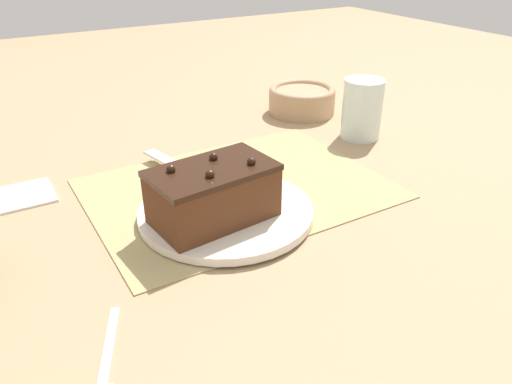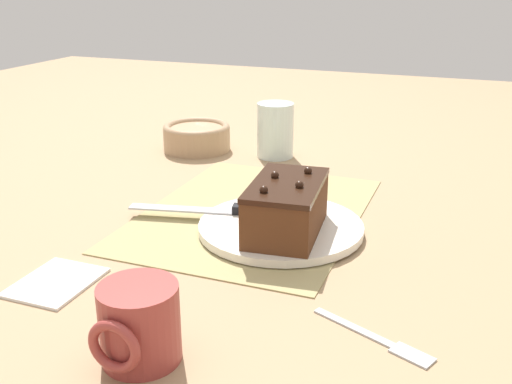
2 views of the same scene
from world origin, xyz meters
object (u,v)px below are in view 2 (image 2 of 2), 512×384
at_px(serving_knife, 232,210).
at_px(cake_plate, 281,227).
at_px(coffee_mug, 139,324).
at_px(dessert_fork, 381,339).
at_px(drinking_glass, 275,130).
at_px(chocolate_cake, 286,207).
at_px(small_bowl, 197,136).

bearing_deg(serving_knife, cake_plate, -110.19).
relative_size(coffee_mug, dessert_fork, 0.64).
xyz_separation_m(drinking_glass, dessert_fork, (0.61, 0.33, -0.06)).
height_order(chocolate_cake, dessert_fork, chocolate_cake).
distance_m(cake_plate, coffee_mug, 0.36).
height_order(drinking_glass, small_bowl, drinking_glass).
distance_m(chocolate_cake, serving_knife, 0.12).
xyz_separation_m(chocolate_cake, serving_knife, (-0.04, -0.10, -0.03)).
distance_m(drinking_glass, small_bowl, 0.18).
distance_m(serving_knife, coffee_mug, 0.37).
bearing_deg(chocolate_cake, dessert_fork, 40.73).
height_order(serving_knife, coffee_mug, coffee_mug).
xyz_separation_m(chocolate_cake, drinking_glass, (-0.40, -0.16, 0.00)).
relative_size(small_bowl, dessert_fork, 1.03).
height_order(serving_knife, dessert_fork, serving_knife).
bearing_deg(cake_plate, dessert_fork, 39.84).
bearing_deg(small_bowl, serving_knife, 33.87).
height_order(serving_knife, small_bowl, small_bowl).
bearing_deg(chocolate_cake, coffee_mug, -8.56).
xyz_separation_m(serving_knife, small_bowl, (-0.35, -0.23, 0.01)).
bearing_deg(chocolate_cake, serving_knife, -110.46).
xyz_separation_m(serving_knife, drinking_glass, (-0.36, -0.06, 0.04)).
bearing_deg(dessert_fork, cake_plate, -116.91).
distance_m(chocolate_cake, small_bowl, 0.51).
relative_size(chocolate_cake, dessert_fork, 1.21).
bearing_deg(dessert_fork, coffee_mug, -38.56).
xyz_separation_m(small_bowl, coffee_mug, (0.71, 0.29, 0.01)).
height_order(cake_plate, chocolate_cake, chocolate_cake).
bearing_deg(coffee_mug, drinking_glass, -171.48).
bearing_deg(cake_plate, serving_knife, -97.63).
height_order(cake_plate, dessert_fork, cake_plate).
xyz_separation_m(small_bowl, dessert_fork, (0.59, 0.51, -0.03)).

